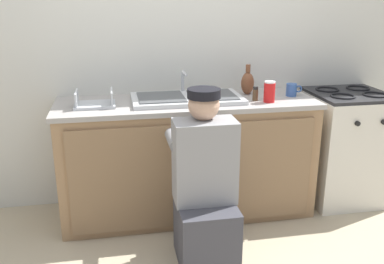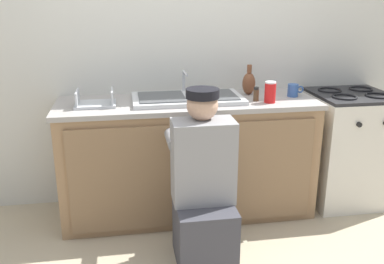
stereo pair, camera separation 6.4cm
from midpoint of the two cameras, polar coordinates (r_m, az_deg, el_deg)
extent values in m
plane|color=tan|center=(3.20, -0.25, -12.80)|extent=(12.00, 12.00, 0.00)
cube|color=silver|center=(3.41, -2.28, 11.47)|extent=(6.00, 0.10, 2.50)
cube|color=#997551|center=(3.27, -1.21, -3.67)|extent=(1.86, 0.60, 0.86)
cube|color=#866747|center=(2.95, -8.84, -6.43)|extent=(0.82, 0.02, 0.75)
cube|color=#866747|center=(3.10, 7.98, -5.18)|extent=(0.82, 0.02, 0.75)
cube|color=#9E9993|center=(3.14, -1.26, 3.91)|extent=(1.90, 0.62, 0.03)
cube|color=silver|center=(3.13, -1.26, 4.49)|extent=(0.80, 0.44, 0.03)
cube|color=#4C4F51|center=(3.10, -4.74, 4.66)|extent=(0.33, 0.35, 0.01)
cube|color=#4C4F51|center=(3.16, 2.15, 4.97)|extent=(0.33, 0.35, 0.01)
cylinder|color=#B7BABF|center=(3.30, -1.81, 6.52)|extent=(0.02, 0.02, 0.18)
cylinder|color=#B7BABF|center=(3.20, -1.61, 7.81)|extent=(0.02, 0.16, 0.02)
cube|color=silver|center=(3.70, 19.14, -1.99)|extent=(0.60, 0.60, 0.87)
cube|color=#262628|center=(3.58, 19.87, 4.77)|extent=(0.58, 0.59, 0.02)
torus|color=black|center=(3.41, 18.94, 4.55)|extent=(0.19, 0.19, 0.02)
torus|color=black|center=(3.55, 22.74, 4.62)|extent=(0.19, 0.19, 0.02)
torus|color=black|center=(3.61, 17.11, 5.46)|extent=(0.19, 0.19, 0.02)
torus|color=black|center=(3.74, 20.78, 5.50)|extent=(0.19, 0.19, 0.02)
cylinder|color=black|center=(3.30, 20.70, 1.05)|extent=(0.04, 0.02, 0.04)
cylinder|color=black|center=(3.41, 23.71, 1.22)|extent=(0.04, 0.02, 0.04)
cube|color=#3F3F47|center=(2.78, 1.26, -13.23)|extent=(0.36, 0.40, 0.40)
cube|color=gray|center=(2.62, 1.06, -3.93)|extent=(0.38, 0.22, 0.52)
sphere|color=tan|center=(2.55, 0.93, 3.62)|extent=(0.19, 0.19, 0.19)
cylinder|color=black|center=(2.53, 0.93, 5.18)|extent=(0.20, 0.20, 0.06)
cube|color=black|center=(2.62, 0.56, 5.19)|extent=(0.13, 0.09, 0.02)
cylinder|color=gray|center=(2.75, -3.24, -0.87)|extent=(0.08, 0.30, 0.08)
cylinder|color=gray|center=(2.81, 3.65, -0.45)|extent=(0.08, 0.30, 0.08)
cylinder|color=#513823|center=(3.15, 7.87, 4.90)|extent=(0.04, 0.04, 0.08)
cylinder|color=black|center=(3.13, 7.91, 5.84)|extent=(0.04, 0.04, 0.02)
cube|color=#B2B7BC|center=(3.05, -13.41, 3.54)|extent=(0.28, 0.22, 0.02)
cube|color=#B2B7BC|center=(3.05, -15.71, 4.31)|extent=(0.01, 0.21, 0.10)
cube|color=#B2B7BC|center=(3.04, -11.23, 4.59)|extent=(0.01, 0.21, 0.10)
ellipsoid|color=brown|center=(3.34, 6.86, 6.46)|extent=(0.10, 0.10, 0.17)
cylinder|color=brown|center=(3.32, 6.93, 8.41)|extent=(0.04, 0.04, 0.06)
cylinder|color=#335699|center=(3.34, 12.58, 5.51)|extent=(0.08, 0.08, 0.09)
torus|color=#335699|center=(3.36, 13.50, 5.60)|extent=(0.06, 0.01, 0.06)
cylinder|color=red|center=(3.12, 9.70, 5.21)|extent=(0.08, 0.08, 0.14)
cylinder|color=white|center=(3.10, 9.77, 6.58)|extent=(0.08, 0.08, 0.01)
camera|label=1|loc=(0.03, -90.61, -0.20)|focal=40.00mm
camera|label=2|loc=(0.03, 89.39, 0.20)|focal=40.00mm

